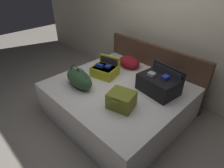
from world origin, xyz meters
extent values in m
plane|color=gray|center=(0.00, 0.00, 0.00)|extent=(12.00, 12.00, 0.00)
cube|color=beige|center=(0.00, 1.65, 1.30)|extent=(8.00, 0.10, 2.60)
cube|color=silver|center=(0.00, 0.40, 0.28)|extent=(2.01, 1.84, 0.56)
cube|color=#4C3323|center=(0.00, 1.36, 0.49)|extent=(2.05, 0.08, 0.98)
cube|color=black|center=(0.52, 0.70, 0.69)|extent=(0.60, 0.44, 0.26)
cube|color=#28282D|center=(0.52, 0.70, 0.73)|extent=(0.53, 0.39, 0.18)
cube|color=#99999E|center=(0.42, 0.67, 0.84)|extent=(0.11, 0.09, 0.05)
cube|color=#1E33A5|center=(0.61, 0.73, 0.84)|extent=(0.09, 0.10, 0.05)
cube|color=black|center=(0.55, 0.91, 0.75)|extent=(0.56, 0.11, 0.38)
cube|color=#28282D|center=(0.54, 0.88, 0.75)|extent=(0.48, 0.07, 0.32)
cube|color=gold|center=(-0.39, 0.46, 0.65)|extent=(0.46, 0.39, 0.17)
cube|color=#28282D|center=(-0.39, 0.46, 0.67)|extent=(0.40, 0.35, 0.12)
cube|color=#1E33A5|center=(-0.45, 0.41, 0.75)|extent=(0.14, 0.09, 0.06)
cube|color=#1E33A5|center=(-0.34, 0.51, 0.74)|extent=(0.11, 0.11, 0.04)
cube|color=gold|center=(-0.44, 0.63, 0.72)|extent=(0.40, 0.13, 0.31)
cube|color=#28282D|center=(-0.43, 0.61, 0.72)|extent=(0.33, 0.09, 0.26)
cube|color=olive|center=(0.38, 0.06, 0.65)|extent=(0.40, 0.37, 0.18)
cube|color=#28282D|center=(0.38, 0.06, 0.68)|extent=(0.35, 0.32, 0.13)
cube|color=#B21E19|center=(0.34, 0.01, 0.76)|extent=(0.09, 0.08, 0.05)
cube|color=olive|center=(0.38, 0.06, 0.76)|extent=(0.40, 0.37, 0.05)
cube|color=olive|center=(0.43, -0.09, 0.74)|extent=(0.10, 0.05, 0.02)
ellipsoid|color=#2D4C2D|center=(-0.41, -0.04, 0.70)|extent=(0.56, 0.28, 0.28)
torus|color=#2D4C2D|center=(-0.50, -0.04, 0.78)|extent=(0.27, 0.02, 0.27)
torus|color=#2D4C2D|center=(-0.33, -0.04, 0.78)|extent=(0.27, 0.02, 0.27)
ellipsoid|color=navy|center=(0.35, 1.15, 0.64)|extent=(0.46, 0.30, 0.16)
ellipsoid|color=maroon|center=(-0.32, 1.03, 0.66)|extent=(0.44, 0.31, 0.20)
camera|label=1|loc=(1.74, -1.44, 2.20)|focal=30.42mm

